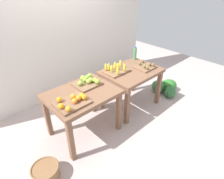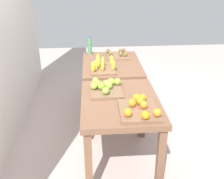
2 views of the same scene
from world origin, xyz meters
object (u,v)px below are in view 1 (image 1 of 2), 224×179
(banana_crate, at_px, (116,70))
(water_bottle, at_px, (135,54))
(wicker_basket, at_px, (46,172))
(display_table_left, at_px, (82,99))
(kiwi_bin, at_px, (145,67))
(display_table_right, at_px, (131,76))
(orange_bin, at_px, (72,102))
(watermelon_pile, at_px, (165,87))
(apple_bin, at_px, (88,82))

(banana_crate, xyz_separation_m, water_bottle, (0.70, 0.16, 0.08))
(banana_crate, height_order, wicker_basket, banana_crate)
(display_table_left, height_order, kiwi_bin, kiwi_bin)
(display_table_left, height_order, display_table_right, same)
(orange_bin, height_order, watermelon_pile, orange_bin)
(display_table_left, distance_m, wicker_basket, 1.10)
(banana_crate, height_order, kiwi_bin, banana_crate)
(water_bottle, bearing_deg, orange_bin, -165.93)
(apple_bin, bearing_deg, watermelon_pile, -11.63)
(display_table_left, xyz_separation_m, wicker_basket, (-0.88, -0.35, -0.56))
(display_table_right, bearing_deg, banana_crate, 151.81)
(apple_bin, bearing_deg, banana_crate, -0.08)
(display_table_right, distance_m, wicker_basket, 2.11)
(apple_bin, bearing_deg, kiwi_bin, -12.05)
(kiwi_bin, xyz_separation_m, wicker_basket, (-2.26, -0.24, -0.70))
(display_table_left, xyz_separation_m, apple_bin, (0.23, 0.14, 0.16))
(kiwi_bin, distance_m, water_bottle, 0.45)
(display_table_right, bearing_deg, water_bottle, 34.64)
(kiwi_bin, height_order, wicker_basket, kiwi_bin)
(orange_bin, height_order, apple_bin, apple_bin)
(banana_crate, relative_size, watermelon_pile, 0.66)
(banana_crate, relative_size, water_bottle, 1.64)
(water_bottle, relative_size, watermelon_pile, 0.41)
(display_table_left, bearing_deg, display_table_right, 0.00)
(display_table_left, xyz_separation_m, watermelon_pile, (2.05, -0.23, -0.53))
(wicker_basket, bearing_deg, banana_crate, 15.72)
(display_table_right, height_order, water_bottle, water_bottle)
(display_table_right, height_order, banana_crate, banana_crate)
(apple_bin, height_order, kiwi_bin, apple_bin)
(banana_crate, bearing_deg, display_table_right, -28.19)
(banana_crate, relative_size, kiwi_bin, 1.22)
(orange_bin, bearing_deg, kiwi_bin, 1.64)
(water_bottle, bearing_deg, banana_crate, -166.97)
(orange_bin, bearing_deg, banana_crate, 14.72)
(banana_crate, distance_m, wicker_basket, 1.95)
(display_table_left, distance_m, water_bottle, 1.60)
(apple_bin, distance_m, watermelon_pile, 1.99)
(orange_bin, distance_m, banana_crate, 1.15)
(orange_bin, height_order, kiwi_bin, orange_bin)
(apple_bin, distance_m, kiwi_bin, 1.18)
(display_table_right, relative_size, wicker_basket, 2.87)
(apple_bin, bearing_deg, display_table_left, -148.20)
(display_table_left, xyz_separation_m, display_table_right, (1.12, 0.00, 0.00))
(display_table_right, bearing_deg, orange_bin, -173.64)
(display_table_right, relative_size, watermelon_pile, 1.57)
(orange_bin, relative_size, watermelon_pile, 0.67)
(display_table_right, height_order, watermelon_pile, display_table_right)
(display_table_right, bearing_deg, kiwi_bin, -22.00)
(kiwi_bin, bearing_deg, display_table_left, 175.60)
(water_bottle, bearing_deg, apple_bin, -173.13)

